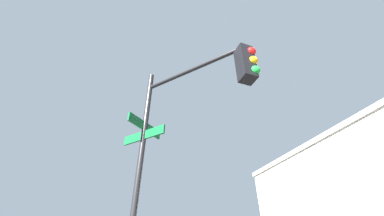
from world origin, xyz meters
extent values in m
cylinder|color=black|center=(-6.83, -6.80, 2.63)|extent=(0.12, 0.12, 5.26)
cylinder|color=black|center=(-5.88, -6.06, 4.86)|extent=(1.95, 1.55, 0.09)
cube|color=black|center=(-4.93, -5.33, 4.41)|extent=(0.28, 0.28, 0.80)
sphere|color=red|center=(-4.82, -5.23, 4.66)|extent=(0.18, 0.18, 0.18)
sphere|color=orange|center=(-4.82, -5.23, 4.41)|extent=(0.18, 0.18, 0.18)
sphere|color=green|center=(-4.82, -5.23, 4.16)|extent=(0.18, 0.18, 0.18)
cube|color=#0F5128|center=(-6.83, -6.80, 3.55)|extent=(0.89, 0.71, 0.20)
cube|color=#0F5128|center=(-6.83, -6.80, 3.77)|extent=(0.65, 0.81, 0.20)
camera|label=1|loc=(-2.31, -7.39, 1.21)|focal=21.86mm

